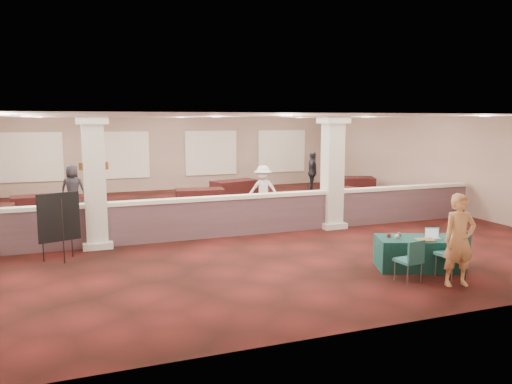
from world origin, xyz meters
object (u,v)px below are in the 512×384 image
object	(u,v)px
far_table_back_left	(40,206)
easel_board	(59,218)
far_table_back_center	(235,190)
attendee_d	(73,189)
attendee_c	(312,172)
far_table_front_center	(200,198)
conf_chair_side	(411,257)
far_table_front_right	(338,202)
near_table	(419,253)
far_table_back_right	(349,187)
conf_chair_main	(456,250)
attendee_b	(263,190)
woman	(459,240)

from	to	relation	value
far_table_back_left	easel_board	bearing A→B (deg)	-83.06
far_table_back_center	far_table_back_left	bearing A→B (deg)	-169.98
far_table_back_center	attendee_d	world-z (taller)	attendee_d
attendee_c	far_table_front_center	bearing A→B (deg)	144.58
far_table_front_center	attendee_d	size ratio (longest dim) A/B	1.03
conf_chair_side	far_table_front_right	distance (m)	7.08
far_table_back_center	attendee_d	bearing A→B (deg)	-171.10
near_table	far_table_back_right	size ratio (longest dim) A/B	0.87
conf_chair_side	far_table_front_center	xyz separation A→B (m)	(-1.79, 9.42, -0.16)
near_table	easel_board	bearing A→B (deg)	176.37
conf_chair_main	attendee_b	world-z (taller)	attendee_b
far_table_front_center	attendee_c	size ratio (longest dim) A/B	0.95
woman	far_table_back_center	xyz separation A→B (m)	(-0.72, 11.30, -0.51)
easel_board	far_table_back_left	size ratio (longest dim) A/B	0.89
conf_chair_main	far_table_back_right	bearing A→B (deg)	63.39
near_table	conf_chair_side	bearing A→B (deg)	-115.46
easel_board	far_table_back_center	distance (m)	9.40
woman	far_table_back_center	distance (m)	11.34
easel_board	far_table_front_center	world-z (taller)	easel_board
far_table_front_right	attendee_b	world-z (taller)	attendee_b
far_table_front_right	far_table_back_center	size ratio (longest dim) A/B	1.08
conf_chair_main	conf_chair_side	distance (m)	0.95
attendee_d	far_table_front_right	bearing A→B (deg)	172.03
far_table_back_left	attendee_d	size ratio (longest dim) A/B	1.06
woman	far_table_front_center	distance (m)	10.19
far_table_back_left	far_table_front_center	bearing A→B (deg)	-2.19
conf_chair_main	woman	world-z (taller)	woman
far_table_front_right	far_table_back_left	bearing A→B (deg)	162.60
conf_chair_side	attendee_c	distance (m)	12.02
attendee_b	attendee_c	bearing A→B (deg)	81.03
woman	far_table_back_left	distance (m)	12.71
attendee_b	near_table	bearing A→B (deg)	-47.79
near_table	conf_chair_side	world-z (taller)	conf_chair_side
easel_board	far_table_front_center	distance (m)	7.16
woman	far_table_front_center	xyz separation A→B (m)	(-2.51, 9.87, -0.54)
far_table_back_center	woman	bearing A→B (deg)	-86.34
attendee_b	attendee_d	distance (m)	6.35
attendee_c	far_table_back_center	bearing A→B (deg)	133.26
far_table_front_center	far_table_back_right	world-z (taller)	far_table_back_right
far_table_front_right	far_table_back_right	distance (m)	3.81
far_table_front_center	far_table_back_left	world-z (taller)	far_table_back_left
far_table_back_center	conf_chair_side	bearing A→B (deg)	-89.94
woman	far_table_back_right	bearing A→B (deg)	80.15
easel_board	conf_chair_main	bearing A→B (deg)	-47.19
easel_board	woman	bearing A→B (deg)	-49.85
far_table_front_center	far_table_back_right	xyz separation A→B (m)	(6.28, 0.37, 0.06)
near_table	conf_chair_side	distance (m)	1.02
far_table_front_center	far_table_back_center	bearing A→B (deg)	38.91
conf_chair_main	woman	xyz separation A→B (m)	(-0.23, -0.31, 0.30)
far_table_front_center	attendee_d	world-z (taller)	attendee_d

